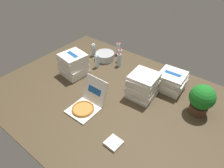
# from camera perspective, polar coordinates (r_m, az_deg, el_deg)

# --- Properties ---
(ground_plane) EXTENTS (3.20, 2.40, 0.02)m
(ground_plane) POSITION_cam_1_polar(r_m,az_deg,el_deg) (2.78, -0.86, -3.62)
(ground_plane) COLOR #4C3D28
(open_pizza_box) EXTENTS (0.34, 0.48, 0.35)m
(open_pizza_box) POSITION_cam_1_polar(r_m,az_deg,el_deg) (2.59, -7.27, -5.68)
(open_pizza_box) COLOR white
(open_pizza_box) RESTS_ON ground_plane
(pizza_stack_left_near) EXTENTS (0.40, 0.40, 0.35)m
(pizza_stack_left_near) POSITION_cam_1_polar(r_m,az_deg,el_deg) (3.15, -10.81, 5.43)
(pizza_stack_left_near) COLOR white
(pizza_stack_left_near) RESTS_ON ground_plane
(pizza_stack_center_near) EXTENTS (0.39, 0.39, 0.27)m
(pizza_stack_center_near) POSITION_cam_1_polar(r_m,az_deg,el_deg) (2.93, 16.52, 0.67)
(pizza_stack_center_near) COLOR white
(pizza_stack_center_near) RESTS_ON ground_plane
(pizza_stack_left_far) EXTENTS (0.40, 0.39, 0.35)m
(pizza_stack_left_far) POSITION_cam_1_polar(r_m,az_deg,el_deg) (2.71, 8.62, -0.43)
(pizza_stack_left_far) COLOR white
(pizza_stack_left_far) RESTS_ON ground_plane
(ice_bucket) EXTENTS (0.32, 0.32, 0.12)m
(ice_bucket) POSITION_cam_1_polar(r_m,az_deg,el_deg) (3.53, -2.02, 7.90)
(ice_bucket) COLOR #B7BABF
(ice_bucket) RESTS_ON ground_plane
(water_bottle_0) EXTENTS (0.07, 0.07, 0.23)m
(water_bottle_0) POSITION_cam_1_polar(r_m,az_deg,el_deg) (3.63, -5.24, 9.60)
(water_bottle_0) COLOR silver
(water_bottle_0) RESTS_ON ground_plane
(water_bottle_1) EXTENTS (0.07, 0.07, 0.23)m
(water_bottle_1) POSITION_cam_1_polar(r_m,az_deg,el_deg) (3.46, 2.34, 8.15)
(water_bottle_1) COLOR white
(water_bottle_1) RESTS_ON ground_plane
(water_bottle_2) EXTENTS (0.07, 0.07, 0.23)m
(water_bottle_2) POSITION_cam_1_polar(r_m,az_deg,el_deg) (3.66, 1.84, 9.97)
(water_bottle_2) COLOR silver
(water_bottle_2) RESTS_ON ground_plane
(water_bottle_3) EXTENTS (0.07, 0.07, 0.23)m
(water_bottle_3) POSITION_cam_1_polar(r_m,az_deg,el_deg) (3.31, -4.25, 6.48)
(water_bottle_3) COLOR silver
(water_bottle_3) RESTS_ON ground_plane
(water_bottle_4) EXTENTS (0.07, 0.07, 0.23)m
(water_bottle_4) POSITION_cam_1_polar(r_m,az_deg,el_deg) (3.33, 2.05, 6.86)
(water_bottle_4) COLOR silver
(water_bottle_4) RESTS_ON ground_plane
(potted_plant) EXTENTS (0.31, 0.31, 0.40)m
(potted_plant) POSITION_cam_1_polar(r_m,az_deg,el_deg) (2.64, 24.08, -3.91)
(potted_plant) COLOR #513323
(potted_plant) RESTS_ON ground_plane
(napkin_pile) EXTENTS (0.17, 0.17, 0.03)m
(napkin_pile) POSITION_cam_1_polar(r_m,az_deg,el_deg) (2.25, 0.44, -16.38)
(napkin_pile) COLOR white
(napkin_pile) RESTS_ON ground_plane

